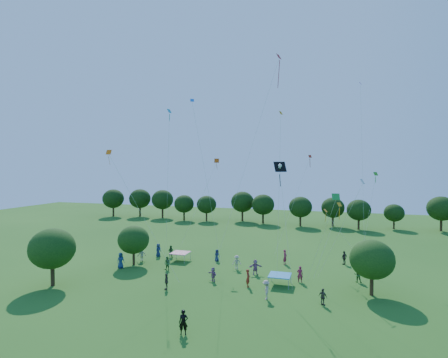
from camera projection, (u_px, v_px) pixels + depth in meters
near_tree_west at (52, 249)px, 35.65m from camera, size 4.56×4.56×5.90m
near_tree_north at (134, 240)px, 43.36m from camera, size 3.86×3.86×4.88m
near_tree_east at (372, 259)px, 33.02m from camera, size 4.10×4.10×5.28m
treeline at (273, 205)px, 74.70m from camera, size 88.01×8.77×6.77m
tent_red_stripe at (180, 253)px, 45.24m from camera, size 2.20×2.20×1.10m
tent_blue at (280, 275)px, 35.88m from camera, size 2.20×2.20×1.10m
man_in_black at (183, 322)px, 25.33m from camera, size 0.78×0.62×1.81m
crowd_person_0 at (121, 260)px, 41.93m from camera, size 0.88×1.05×1.88m
crowd_person_1 at (248, 278)px, 35.42m from camera, size 0.54×0.74×1.80m
crowd_person_2 at (171, 251)px, 47.09m from camera, size 0.80×0.46×1.59m
crowd_person_3 at (237, 262)px, 41.49m from camera, size 1.20×0.91×1.68m
crowd_person_4 at (166, 281)px, 34.66m from camera, size 0.78×1.03×1.60m
crowd_person_5 at (255, 267)px, 39.52m from camera, size 1.67×1.15×1.69m
crowd_person_6 at (217, 255)px, 45.09m from camera, size 0.79×0.83×1.52m
crowd_person_7 at (300, 274)px, 36.85m from camera, size 0.69×0.49×1.71m
crowd_person_8 at (358, 275)px, 36.88m from camera, size 0.79×0.44×1.59m
crowd_person_9 at (266, 290)px, 32.07m from camera, size 0.81×1.25×1.77m
crowd_person_10 at (323, 297)px, 30.72m from camera, size 0.94×0.82×1.49m
crowd_person_11 at (213, 274)px, 37.16m from camera, size 1.41×1.23×1.49m
crowd_person_12 at (158, 250)px, 47.41m from camera, size 0.65×0.95×1.76m
crowd_person_13 at (285, 257)px, 43.59m from camera, size 0.62×0.78×1.84m
crowd_person_14 at (167, 263)px, 41.17m from camera, size 0.84×0.54×1.59m
crowd_person_15 at (142, 254)px, 45.14m from camera, size 1.20×1.19×1.78m
crowd_person_16 at (344, 258)px, 43.52m from camera, size 0.98×1.05×1.69m
pirate_kite at (280, 169)px, 33.54m from camera, size 2.22×3.44×11.40m
red_high_kite at (267, 99)px, 38.22m from camera, size 6.40×4.97×23.40m
small_kite_0 at (302, 181)px, 44.67m from camera, size 4.19×4.56×12.44m
small_kite_1 at (123, 180)px, 33.02m from camera, size 6.84×1.62×12.52m
small_kite_2 at (336, 217)px, 34.98m from camera, size 2.67×2.44×7.31m
small_kite_3 at (331, 211)px, 29.15m from camera, size 2.81×4.80×8.72m
small_kite_4 at (201, 152)px, 38.86m from camera, size 3.43×0.99×18.47m
small_kite_5 at (362, 143)px, 42.31m from camera, size 0.58×4.89×21.52m
small_kite_6 at (353, 202)px, 31.13m from camera, size 4.04×2.92×9.84m
small_kite_7 at (169, 143)px, 42.39m from camera, size 0.41×1.31×17.94m
small_kite_8 at (211, 174)px, 47.37m from camera, size 5.12×1.70×12.03m
small_kite_9 at (280, 162)px, 35.00m from camera, size 0.38×1.71×16.53m
small_kite_10 at (330, 219)px, 41.12m from camera, size 4.39×0.68×5.90m
small_kite_11 at (373, 190)px, 41.24m from camera, size 1.97×2.15×10.28m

